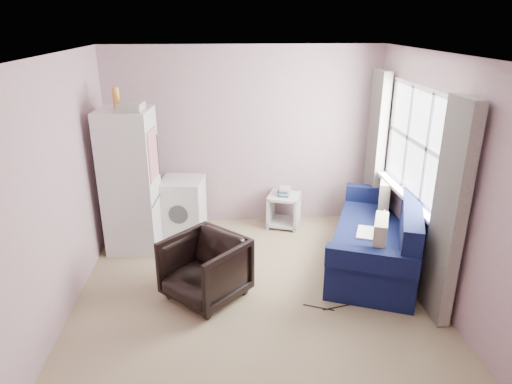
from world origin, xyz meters
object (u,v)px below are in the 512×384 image
fridge (131,180)px  armchair (205,266)px  side_table (284,208)px  sofa (381,239)px  washing_machine (183,206)px

fridge → armchair: bearing=-48.5°
armchair → fridge: bearing=170.8°
side_table → sofa: size_ratio=0.26×
washing_machine → side_table: bearing=13.8°
fridge → washing_machine: (0.59, 0.37, -0.51)m
washing_machine → fridge: bearing=-139.9°
washing_machine → armchair: bearing=-69.3°
side_table → sofa: sofa is taller
fridge → washing_machine: fridge is taller
armchair → sofa: sofa is taller
fridge → washing_machine: bearing=36.1°
washing_machine → sofa: bearing=-15.0°
armchair → washing_machine: size_ratio=0.96×
armchair → washing_machine: bearing=146.0°
armchair → side_table: size_ratio=1.29×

